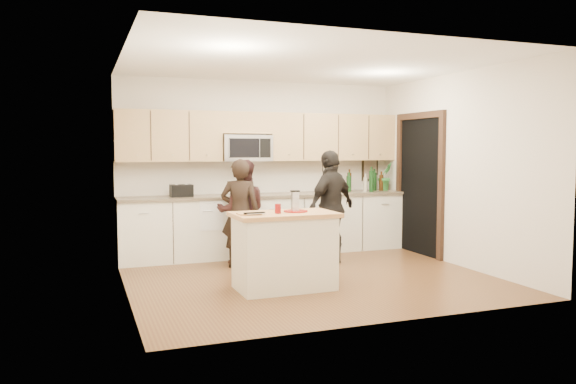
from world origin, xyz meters
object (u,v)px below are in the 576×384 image
object	(u,v)px
woman_right	(331,207)
woman_center	(242,212)
island	(284,250)
woman_left	(240,213)
toaster	(181,191)

from	to	relation	value
woman_right	woman_center	bearing A→B (deg)	-48.14
island	woman_left	distance (m)	1.38
woman_right	toaster	bearing A→B (deg)	-55.09
toaster	woman_center	bearing A→B (deg)	-35.79
island	woman_right	size ratio (longest dim) A/B	0.75
island	woman_center	size ratio (longest dim) A/B	0.81
woman_left	woman_center	xyz separation A→B (m)	(0.09, 0.24, -0.01)
island	woman_right	xyz separation A→B (m)	(1.13, 1.15, 0.35)
island	woman_left	world-z (taller)	woman_left
island	woman_center	bearing A→B (deg)	91.87
island	toaster	xyz separation A→B (m)	(-0.83, 2.12, 0.57)
woman_center	island	bearing A→B (deg)	108.32
island	woman_left	bearing A→B (deg)	96.08
woman_left	woman_center	world-z (taller)	woman_left
woman_left	woman_right	bearing A→B (deg)	-160.92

